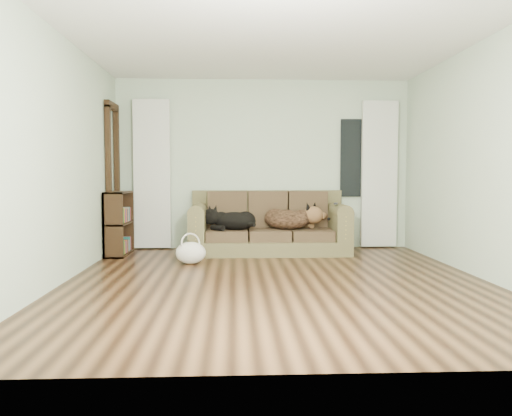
{
  "coord_description": "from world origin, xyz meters",
  "views": [
    {
      "loc": [
        -0.46,
        -5.24,
        1.12
      ],
      "look_at": [
        -0.15,
        1.6,
        0.68
      ],
      "focal_mm": 35.0,
      "sensor_mm": 36.0,
      "label": 1
    }
  ],
  "objects_px": {
    "dog_shepherd": "(290,219)",
    "tote_bag": "(191,251)",
    "sofa": "(269,222)",
    "bookshelf": "(119,220)",
    "dog_black_lab": "(232,221)"
  },
  "relations": [
    {
      "from": "sofa",
      "to": "bookshelf",
      "type": "xyz_separation_m",
      "value": [
        -2.14,
        -0.09,
        0.05
      ]
    },
    {
      "from": "dog_black_lab",
      "to": "bookshelf",
      "type": "relative_size",
      "value": 0.69
    },
    {
      "from": "sofa",
      "to": "tote_bag",
      "type": "bearing_deg",
      "value": -140.38
    },
    {
      "from": "tote_bag",
      "to": "bookshelf",
      "type": "bearing_deg",
      "value": 143.88
    },
    {
      "from": "dog_black_lab",
      "to": "dog_shepherd",
      "type": "xyz_separation_m",
      "value": [
        0.84,
        0.03,
        0.01
      ]
    },
    {
      "from": "dog_shepherd",
      "to": "tote_bag",
      "type": "distance_m",
      "value": 1.64
    },
    {
      "from": "bookshelf",
      "to": "tote_bag",
      "type": "bearing_deg",
      "value": -40.62
    },
    {
      "from": "tote_bag",
      "to": "bookshelf",
      "type": "xyz_separation_m",
      "value": [
        -1.08,
        0.79,
        0.34
      ]
    },
    {
      "from": "dog_black_lab",
      "to": "sofa",
      "type": "bearing_deg",
      "value": 25.59
    },
    {
      "from": "dog_black_lab",
      "to": "dog_shepherd",
      "type": "bearing_deg",
      "value": 20.78
    },
    {
      "from": "dog_shepherd",
      "to": "bookshelf",
      "type": "xyz_separation_m",
      "value": [
        -2.44,
        -0.06,
        0.01
      ]
    },
    {
      "from": "dog_black_lab",
      "to": "tote_bag",
      "type": "distance_m",
      "value": 1.02
    },
    {
      "from": "dog_black_lab",
      "to": "bookshelf",
      "type": "xyz_separation_m",
      "value": [
        -1.61,
        -0.03,
        0.02
      ]
    },
    {
      "from": "dog_shepherd",
      "to": "tote_bag",
      "type": "relative_size",
      "value": 1.85
    },
    {
      "from": "sofa",
      "to": "tote_bag",
      "type": "distance_m",
      "value": 1.41
    }
  ]
}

